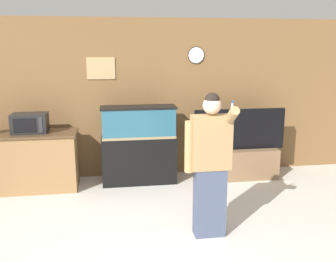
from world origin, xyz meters
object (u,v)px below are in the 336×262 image
(person_standing, at_px, (210,164))
(counter_island, at_px, (27,161))
(tv_on_stand, at_px, (239,157))
(microwave, at_px, (30,123))
(aquarium_on_stand, at_px, (139,145))

(person_standing, bearing_deg, counter_island, 142.68)
(tv_on_stand, relative_size, person_standing, 0.92)
(microwave, relative_size, person_standing, 0.31)
(counter_island, distance_m, aquarium_on_stand, 1.71)
(aquarium_on_stand, distance_m, person_standing, 1.98)
(tv_on_stand, bearing_deg, counter_island, -179.77)
(counter_island, height_order, person_standing, person_standing)
(counter_island, bearing_deg, person_standing, -37.32)
(aquarium_on_stand, bearing_deg, tv_on_stand, -1.56)
(tv_on_stand, bearing_deg, person_standing, -118.73)
(microwave, distance_m, aquarium_on_stand, 1.67)
(counter_island, xyz_separation_m, person_standing, (2.35, -1.79, 0.42))
(counter_island, relative_size, microwave, 2.96)
(counter_island, height_order, aquarium_on_stand, aquarium_on_stand)
(microwave, height_order, tv_on_stand, microwave)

